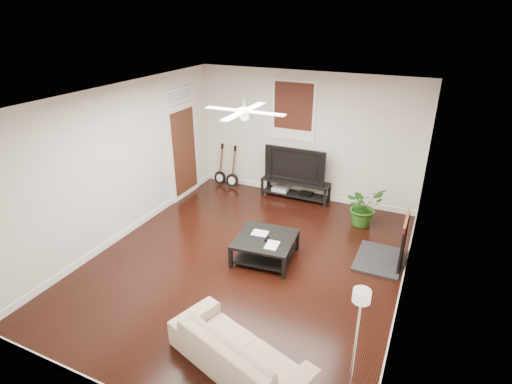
# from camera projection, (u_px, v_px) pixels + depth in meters

# --- Properties ---
(room) EXTENTS (5.01, 6.01, 2.81)m
(room) POSITION_uv_depth(u_px,v_px,m) (245.00, 187.00, 6.36)
(room) COLOR black
(room) RESTS_ON ground
(brick_accent) EXTENTS (0.02, 2.20, 2.80)m
(brick_accent) POSITION_uv_depth(u_px,v_px,m) (419.00, 191.00, 6.24)
(brick_accent) COLOR #9F4133
(brick_accent) RESTS_ON floor
(fireplace) EXTENTS (0.80, 1.10, 0.92)m
(fireplace) POSITION_uv_depth(u_px,v_px,m) (391.00, 239.00, 6.74)
(fireplace) COLOR black
(fireplace) RESTS_ON floor
(window_back) EXTENTS (1.00, 0.06, 1.30)m
(window_back) POSITION_uv_depth(u_px,v_px,m) (293.00, 111.00, 8.71)
(window_back) COLOR black
(window_back) RESTS_ON wall_back
(door_left) EXTENTS (0.08, 1.00, 2.50)m
(door_left) POSITION_uv_depth(u_px,v_px,m) (183.00, 143.00, 8.93)
(door_left) COLOR white
(door_left) RESTS_ON wall_left
(tv_stand) EXTENTS (1.54, 0.41, 0.43)m
(tv_stand) POSITION_uv_depth(u_px,v_px,m) (295.00, 189.00, 9.20)
(tv_stand) COLOR black
(tv_stand) RESTS_ON floor
(tv) EXTENTS (1.38, 0.18, 0.79)m
(tv) POSITION_uv_depth(u_px,v_px,m) (297.00, 164.00, 8.96)
(tv) COLOR black
(tv) RESTS_ON tv_stand
(coffee_table) EXTENTS (1.06, 1.06, 0.41)m
(coffee_table) POSITION_uv_depth(u_px,v_px,m) (265.00, 248.00, 6.97)
(coffee_table) COLOR black
(coffee_table) RESTS_ON floor
(sofa) EXTENTS (1.98, 1.25, 0.54)m
(sofa) POSITION_uv_depth(u_px,v_px,m) (239.00, 351.00, 4.79)
(sofa) COLOR #BFA88F
(sofa) RESTS_ON floor
(floor_lamp) EXTENTS (0.31, 0.31, 1.51)m
(floor_lamp) POSITION_uv_depth(u_px,v_px,m) (355.00, 349.00, 4.19)
(floor_lamp) COLOR silver
(floor_lamp) RESTS_ON floor
(potted_plant) EXTENTS (0.96, 0.97, 0.81)m
(potted_plant) POSITION_uv_depth(u_px,v_px,m) (364.00, 206.00, 7.98)
(potted_plant) COLOR #275F1B
(potted_plant) RESTS_ON floor
(guitar_left) EXTENTS (0.34, 0.26, 1.01)m
(guitar_left) POSITION_uv_depth(u_px,v_px,m) (220.00, 165.00, 9.79)
(guitar_left) COLOR black
(guitar_left) RESTS_ON floor
(guitar_right) EXTENTS (0.32, 0.23, 1.01)m
(guitar_right) POSITION_uv_depth(u_px,v_px,m) (232.00, 168.00, 9.63)
(guitar_right) COLOR black
(guitar_right) RESTS_ON floor
(ceiling_fan) EXTENTS (1.24, 1.24, 0.32)m
(ceiling_fan) POSITION_uv_depth(u_px,v_px,m) (244.00, 111.00, 5.87)
(ceiling_fan) COLOR white
(ceiling_fan) RESTS_ON ceiling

